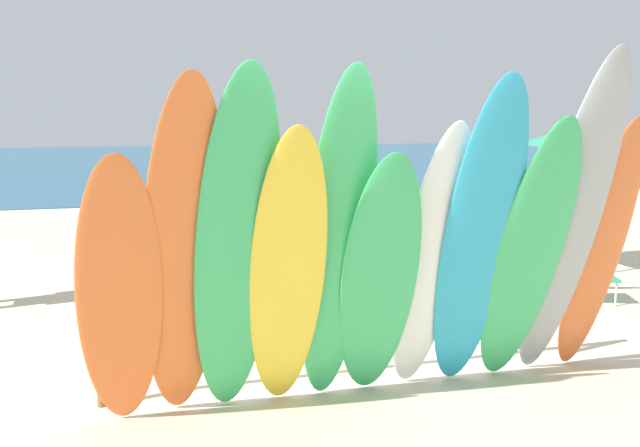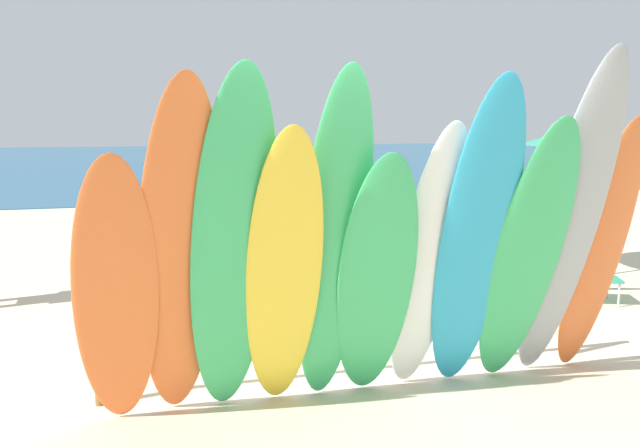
% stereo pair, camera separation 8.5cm
% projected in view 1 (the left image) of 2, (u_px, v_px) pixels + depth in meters
% --- Properties ---
extents(ground, '(60.00, 60.00, 0.00)m').
position_uv_depth(ground, '(194.00, 195.00, 18.68)').
color(ground, beige).
extents(ocean_water, '(60.00, 40.00, 0.02)m').
position_uv_depth(ocean_water, '(163.00, 160.00, 35.68)').
color(ocean_water, '#235B7F').
rests_on(ocean_water, ground).
extents(surfboard_rack, '(4.12, 0.07, 0.67)m').
position_uv_depth(surfboard_rack, '(358.00, 313.00, 5.31)').
color(surfboard_rack, brown).
rests_on(surfboard_rack, ground).
extents(surfboard_orange_0, '(0.57, 0.76, 1.92)m').
position_uv_depth(surfboard_orange_0, '(120.00, 299.00, 4.20)').
color(surfboard_orange_0, orange).
rests_on(surfboard_orange_0, ground).
extents(surfboard_orange_1, '(0.64, 0.99, 2.38)m').
position_uv_depth(surfboard_orange_1, '(184.00, 260.00, 4.25)').
color(surfboard_orange_1, orange).
rests_on(surfboard_orange_1, ground).
extents(surfboard_green_2, '(0.64, 0.97, 2.44)m').
position_uv_depth(surfboard_green_2, '(237.00, 253.00, 4.31)').
color(surfboard_green_2, '#38B266').
rests_on(surfboard_green_2, ground).
extents(surfboard_yellow_3, '(0.56, 0.87, 2.08)m').
position_uv_depth(surfboard_yellow_3, '(288.00, 276.00, 4.46)').
color(surfboard_yellow_3, yellow).
rests_on(surfboard_yellow_3, ground).
extents(surfboard_green_4, '(0.51, 0.83, 2.45)m').
position_uv_depth(surfboard_green_4, '(337.00, 246.00, 4.54)').
color(surfboard_green_4, '#38B266').
rests_on(surfboard_green_4, ground).
extents(surfboard_green_5, '(0.63, 0.84, 1.90)m').
position_uv_depth(surfboard_green_5, '(379.00, 281.00, 4.69)').
color(surfboard_green_5, '#38B266').
rests_on(surfboard_green_5, ground).
extents(surfboard_white_6, '(0.54, 0.81, 2.10)m').
position_uv_depth(surfboard_white_6, '(430.00, 263.00, 4.83)').
color(surfboard_white_6, white).
rests_on(surfboard_white_6, ground).
extents(surfboard_teal_7, '(0.64, 0.99, 2.41)m').
position_uv_depth(surfboard_teal_7, '(478.00, 243.00, 4.76)').
color(surfboard_teal_7, '#289EC6').
rests_on(surfboard_teal_7, ground).
extents(surfboard_green_8, '(0.59, 0.92, 2.13)m').
position_uv_depth(surfboard_green_8, '(528.00, 258.00, 4.91)').
color(surfboard_green_8, '#38B266').
rests_on(surfboard_green_8, ground).
extents(surfboard_grey_9, '(0.59, 1.11, 2.60)m').
position_uv_depth(surfboard_grey_9, '(569.00, 226.00, 4.94)').
color(surfboard_grey_9, '#999EA3').
rests_on(surfboard_grey_9, ground).
extents(surfboard_orange_10, '(0.54, 0.72, 2.13)m').
position_uv_depth(surfboard_orange_10, '(600.00, 249.00, 5.27)').
color(surfboard_orange_10, orange).
rests_on(surfboard_orange_10, ground).
extents(beachgoer_near_rack, '(0.41, 0.53, 1.59)m').
position_uv_depth(beachgoer_near_rack, '(350.00, 204.00, 9.32)').
color(beachgoer_near_rack, beige).
rests_on(beachgoer_near_rack, ground).
extents(beach_chair_red, '(0.51, 0.70, 0.82)m').
position_uv_depth(beach_chair_red, '(489.00, 244.00, 8.92)').
color(beach_chair_red, '#B7B7BC').
rests_on(beach_chair_red, ground).
extents(beach_chair_blue, '(0.71, 0.82, 0.82)m').
position_uv_depth(beach_chair_blue, '(588.00, 262.00, 7.77)').
color(beach_chair_blue, '#B7B7BC').
rests_on(beach_chair_blue, ground).
extents(beach_umbrella, '(1.85, 1.85, 2.10)m').
position_uv_depth(beach_umbrella, '(591.00, 133.00, 8.55)').
color(beach_umbrella, silver).
rests_on(beach_umbrella, ground).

